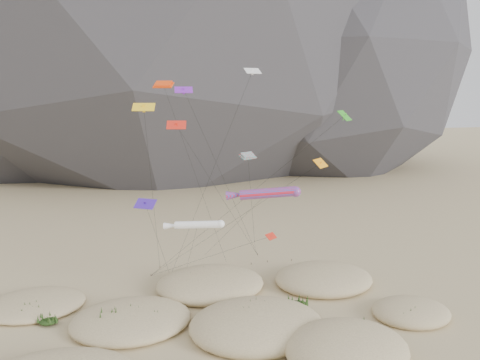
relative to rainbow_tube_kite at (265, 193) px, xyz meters
name	(u,v)px	position (x,y,z in m)	size (l,w,h in m)	color
ground	(246,344)	(-3.99, -7.06, -13.70)	(500.00, 500.00, 0.00)	#CCB789
dunes	(218,327)	(-6.29, -4.32, -12.99)	(51.39, 36.20, 3.96)	#CCB789
dune_grass	(231,321)	(-4.71, -3.46, -12.86)	(41.99, 26.89, 1.50)	black
kite_stakes	(220,265)	(-2.28, 14.56, -13.55)	(20.79, 5.33, 0.30)	#3F2D1E
rainbow_tube_kite	(265,193)	(0.00, 0.00, 0.00)	(7.97, 21.69, 14.63)	red
white_tube_kite	(195,225)	(-7.16, 4.61, -4.40)	(6.99, 12.16, 10.03)	white
orange_parafoil	(164,87)	(-9.84, 10.24, 11.62)	(10.33, 6.99, 26.13)	#EF3E0C
multi_parafoil	(248,157)	(-0.01, 7.30, 3.08)	(5.92, 13.90, 17.43)	red
delta_kites	(233,140)	(-2.55, 4.82, 5.47)	(27.28, 17.20, 27.53)	purple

